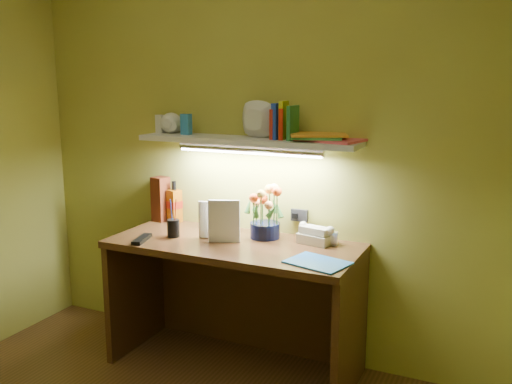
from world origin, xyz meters
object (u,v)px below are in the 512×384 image
Objects in this scene: desk at (234,306)px; flower_bouquet at (265,212)px; whisky_bottle at (174,202)px; telephone at (316,233)px; desk_clock at (331,238)px.

flower_bouquet is at bearing 54.38° from desk.
desk is at bearing -125.62° from flower_bouquet.
flower_bouquet is 0.67m from whisky_bottle.
flower_bouquet reaches higher than telephone.
desk_clock is 0.27× the size of whisky_bottle.
flower_bouquet is at bearing -7.46° from whisky_bottle.
desk_clock is at bearing 20.38° from desk.
whisky_bottle is (-0.66, 0.09, -0.02)m from flower_bouquet.
desk is at bearing -24.71° from whisky_bottle.
desk_clock reaches higher than desk.
desk_clock is at bearing 12.88° from telephone.
whisky_bottle is (-0.97, 0.07, 0.08)m from telephone.
desk_clock is (0.08, 0.00, -0.02)m from telephone.
flower_bouquet reaches higher than desk_clock.
desk is 5.32× the size of whisky_bottle.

